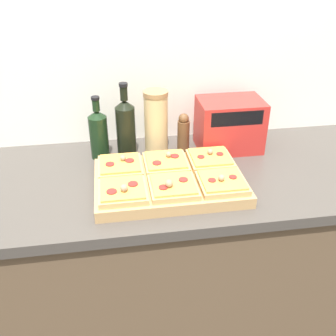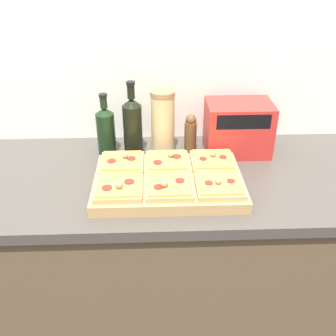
{
  "view_description": "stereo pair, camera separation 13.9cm",
  "coord_description": "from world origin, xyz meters",
  "px_view_note": "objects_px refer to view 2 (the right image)",
  "views": [
    {
      "loc": [
        -0.15,
        -0.93,
        1.67
      ],
      "look_at": [
        0.04,
        0.26,
        0.96
      ],
      "focal_mm": 42.0,
      "sensor_mm": 36.0,
      "label": 1
    },
    {
      "loc": [
        -0.01,
        -0.94,
        1.67
      ],
      "look_at": [
        0.04,
        0.26,
        0.96
      ],
      "focal_mm": 42.0,
      "sensor_mm": 36.0,
      "label": 2
    }
  ],
  "objects_px": {
    "cutting_board": "(168,182)",
    "olive_oil_bottle": "(106,130)",
    "wine_bottle": "(133,125)",
    "pepper_mill": "(190,134)",
    "toaster_oven": "(238,128)",
    "grain_jar_tall": "(163,123)"
  },
  "relations": [
    {
      "from": "grain_jar_tall",
      "to": "toaster_oven",
      "type": "height_order",
      "value": "grain_jar_tall"
    },
    {
      "from": "cutting_board",
      "to": "wine_bottle",
      "type": "height_order",
      "value": "wine_bottle"
    },
    {
      "from": "pepper_mill",
      "to": "cutting_board",
      "type": "bearing_deg",
      "value": -110.71
    },
    {
      "from": "wine_bottle",
      "to": "pepper_mill",
      "type": "relative_size",
      "value": 1.83
    },
    {
      "from": "cutting_board",
      "to": "wine_bottle",
      "type": "bearing_deg",
      "value": 116.57
    },
    {
      "from": "wine_bottle",
      "to": "grain_jar_tall",
      "type": "distance_m",
      "value": 0.12
    },
    {
      "from": "olive_oil_bottle",
      "to": "wine_bottle",
      "type": "xyz_separation_m",
      "value": [
        0.11,
        -0.0,
        0.02
      ]
    },
    {
      "from": "cutting_board",
      "to": "pepper_mill",
      "type": "height_order",
      "value": "pepper_mill"
    },
    {
      "from": "wine_bottle",
      "to": "pepper_mill",
      "type": "height_order",
      "value": "wine_bottle"
    },
    {
      "from": "cutting_board",
      "to": "olive_oil_bottle",
      "type": "distance_m",
      "value": 0.37
    },
    {
      "from": "pepper_mill",
      "to": "toaster_oven",
      "type": "xyz_separation_m",
      "value": [
        0.19,
        -0.0,
        0.03
      ]
    },
    {
      "from": "pepper_mill",
      "to": "wine_bottle",
      "type": "bearing_deg",
      "value": -180.0
    },
    {
      "from": "olive_oil_bottle",
      "to": "pepper_mill",
      "type": "xyz_separation_m",
      "value": [
        0.34,
        -0.0,
        -0.02
      ]
    },
    {
      "from": "toaster_oven",
      "to": "wine_bottle",
      "type": "bearing_deg",
      "value": 179.89
    },
    {
      "from": "cutting_board",
      "to": "wine_bottle",
      "type": "relative_size",
      "value": 1.72
    },
    {
      "from": "cutting_board",
      "to": "toaster_oven",
      "type": "distance_m",
      "value": 0.4
    },
    {
      "from": "grain_jar_tall",
      "to": "pepper_mill",
      "type": "relative_size",
      "value": 1.6
    },
    {
      "from": "cutting_board",
      "to": "olive_oil_bottle",
      "type": "xyz_separation_m",
      "value": [
        -0.24,
        0.26,
        0.08
      ]
    },
    {
      "from": "wine_bottle",
      "to": "pepper_mill",
      "type": "xyz_separation_m",
      "value": [
        0.23,
        0.0,
        -0.04
      ]
    },
    {
      "from": "grain_jar_tall",
      "to": "pepper_mill",
      "type": "height_order",
      "value": "grain_jar_tall"
    },
    {
      "from": "pepper_mill",
      "to": "toaster_oven",
      "type": "relative_size",
      "value": 0.58
    },
    {
      "from": "wine_bottle",
      "to": "pepper_mill",
      "type": "distance_m",
      "value": 0.24
    }
  ]
}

